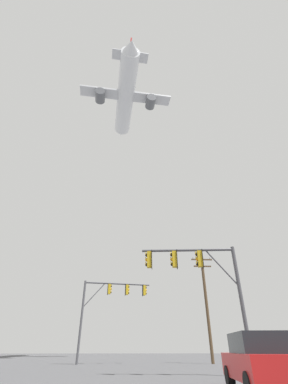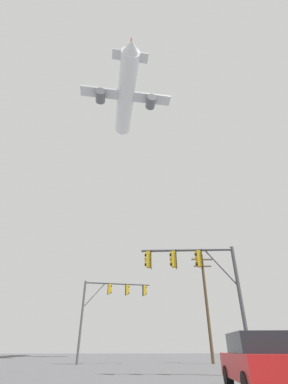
{
  "view_description": "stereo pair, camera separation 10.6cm",
  "coord_description": "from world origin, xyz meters",
  "px_view_note": "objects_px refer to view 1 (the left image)",
  "views": [
    {
      "loc": [
        -0.44,
        -6.39,
        1.15
      ],
      "look_at": [
        0.85,
        18.39,
        15.77
      ],
      "focal_mm": 24.93,
      "sensor_mm": 36.0,
      "label": 1
    },
    {
      "loc": [
        -0.34,
        -6.4,
        1.15
      ],
      "look_at": [
        0.85,
        18.39,
        15.77
      ],
      "focal_mm": 24.93,
      "sensor_mm": 36.0,
      "label": 2
    }
  ],
  "objects_px": {
    "airplane": "(126,96)",
    "parked_car": "(263,361)",
    "signal_pole_near": "(199,272)",
    "utility_pole": "(206,301)",
    "signal_pole_far": "(110,299)"
  },
  "relations": [
    {
      "from": "signal_pole_near",
      "to": "utility_pole",
      "type": "distance_m",
      "value": 12.8
    },
    {
      "from": "utility_pole",
      "to": "parked_car",
      "type": "height_order",
      "value": "utility_pole"
    },
    {
      "from": "utility_pole",
      "to": "parked_car",
      "type": "relative_size",
      "value": 2.25
    },
    {
      "from": "signal_pole_near",
      "to": "parked_car",
      "type": "bearing_deg",
      "value": -86.5
    },
    {
      "from": "signal_pole_far",
      "to": "parked_car",
      "type": "xyz_separation_m",
      "value": [
        6.06,
        -17.37,
        -4.4
      ]
    },
    {
      "from": "airplane",
      "to": "parked_car",
      "type": "bearing_deg",
      "value": -78.53
    },
    {
      "from": "signal_pole_near",
      "to": "utility_pole",
      "type": "height_order",
      "value": "utility_pole"
    },
    {
      "from": "airplane",
      "to": "parked_car",
      "type": "xyz_separation_m",
      "value": [
        6.16,
        -30.35,
        -48.16
      ]
    },
    {
      "from": "signal_pole_far",
      "to": "utility_pole",
      "type": "bearing_deg",
      "value": 1.73
    },
    {
      "from": "signal_pole_far",
      "to": "airplane",
      "type": "xyz_separation_m",
      "value": [
        -0.1,
        12.98,
        43.76
      ]
    },
    {
      "from": "utility_pole",
      "to": "parked_car",
      "type": "xyz_separation_m",
      "value": [
        -3.26,
        -17.65,
        -4.31
      ]
    },
    {
      "from": "signal_pole_far",
      "to": "signal_pole_near",
      "type": "bearing_deg",
      "value": -64.49
    },
    {
      "from": "signal_pole_near",
      "to": "utility_pole",
      "type": "bearing_deg",
      "value": 73.72
    },
    {
      "from": "signal_pole_near",
      "to": "airplane",
      "type": "bearing_deg",
      "value": 103.13
    },
    {
      "from": "signal_pole_far",
      "to": "utility_pole",
      "type": "relative_size",
      "value": 0.7
    }
  ]
}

